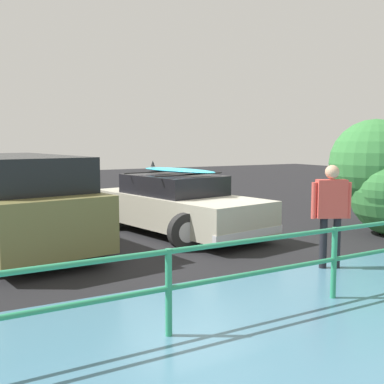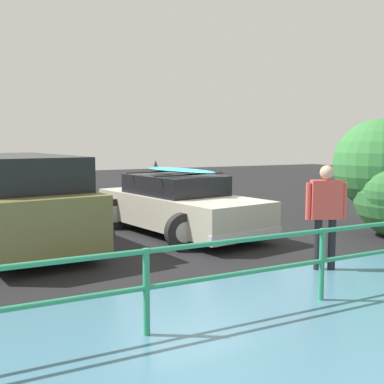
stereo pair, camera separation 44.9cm
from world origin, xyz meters
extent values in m
cube|color=black|center=(0.00, 0.00, -0.01)|extent=(44.00, 44.00, 0.02)
cube|color=#B7B29E|center=(0.21, -0.28, 0.51)|extent=(2.42, 4.48, 0.65)
cube|color=black|center=(0.24, -0.45, 1.04)|extent=(1.82, 2.27, 0.41)
cube|color=silver|center=(-0.17, 1.77, 0.31)|extent=(1.70, 0.41, 0.14)
cube|color=silver|center=(0.59, -2.33, 0.31)|extent=(1.70, 0.41, 0.14)
cylinder|color=black|center=(-0.87, 0.86, 0.34)|extent=(0.68, 0.18, 0.68)
cylinder|color=#B7B7BC|center=(-0.87, 0.86, 0.34)|extent=(0.37, 0.19, 0.37)
cylinder|color=black|center=(0.81, 1.17, 0.34)|extent=(0.68, 0.18, 0.68)
cylinder|color=#B7B7BC|center=(0.81, 1.17, 0.34)|extent=(0.37, 0.19, 0.37)
cylinder|color=black|center=(-0.39, -1.73, 0.34)|extent=(0.68, 0.18, 0.68)
cylinder|color=#B7B7BC|center=(-0.39, -1.73, 0.34)|extent=(0.37, 0.19, 0.37)
cylinder|color=black|center=(1.29, -1.42, 0.34)|extent=(0.68, 0.18, 0.68)
cylinder|color=#B7B7BC|center=(1.29, -1.42, 0.34)|extent=(0.37, 0.19, 0.37)
cylinder|color=black|center=(0.14, 0.10, 1.29)|extent=(1.73, 0.35, 0.03)
cylinder|color=black|center=(0.34, -1.00, 1.29)|extent=(1.73, 0.35, 0.03)
ellipsoid|color=#33B7D6|center=(0.15, -0.39, 1.35)|extent=(1.10, 2.22, 0.09)
cone|color=black|center=(0.36, -1.22, 1.46)|extent=(0.10, 0.10, 0.14)
cube|color=brown|center=(3.49, -0.29, 0.69)|extent=(2.42, 4.57, 0.90)
cube|color=black|center=(3.49, -0.29, 1.43)|extent=(2.13, 3.60, 0.58)
cylinder|color=black|center=(2.39, 0.87, 0.36)|extent=(0.72, 0.22, 0.72)
cylinder|color=#B7B7BC|center=(2.39, 0.87, 0.36)|extent=(0.40, 0.23, 0.40)
cylinder|color=black|center=(2.77, -1.71, 0.36)|extent=(0.72, 0.22, 0.72)
cylinder|color=#B7B7BC|center=(2.77, -1.71, 0.36)|extent=(0.40, 0.23, 0.40)
cylinder|color=black|center=(-0.69, 3.37, 0.40)|extent=(0.12, 0.12, 0.79)
cylinder|color=black|center=(-0.49, 3.28, 0.40)|extent=(0.12, 0.12, 0.79)
cube|color=#DB4C42|center=(-0.59, 3.33, 1.09)|extent=(0.50, 0.36, 0.59)
sphere|color=#D6A884|center=(-0.59, 3.33, 1.51)|extent=(0.21, 0.21, 0.21)
cylinder|color=#DB4C42|center=(-0.84, 3.44, 1.07)|extent=(0.08, 0.08, 0.56)
cylinder|color=#DB4C42|center=(-0.34, 3.21, 1.07)|extent=(0.08, 0.08, 0.56)
cylinder|color=#2D9366|center=(0.43, 4.41, 0.45)|extent=(0.07, 0.07, 0.91)
cylinder|color=#2D9366|center=(2.78, 4.47, 0.45)|extent=(0.07, 0.07, 0.91)
cylinder|color=#2D9366|center=(0.43, 4.41, 0.88)|extent=(9.39, 0.27, 0.06)
cylinder|color=#2D9366|center=(0.43, 4.41, 0.50)|extent=(9.39, 0.27, 0.06)
sphere|color=#387F3D|center=(-3.55, 1.62, 1.49)|extent=(1.91, 1.91, 1.91)
camera|label=1|loc=(4.87, 8.72, 2.00)|focal=45.00mm
camera|label=2|loc=(4.47, 8.93, 2.00)|focal=45.00mm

